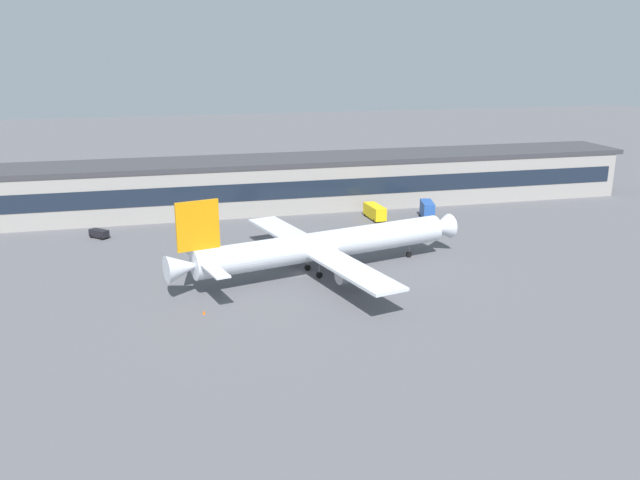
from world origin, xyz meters
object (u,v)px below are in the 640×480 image
follow_me_car (99,233)px  catering_truck (427,209)px  airliner (321,246)px  traffic_cone_0 (204,312)px  fuel_truck (375,211)px

follow_me_car → catering_truck: bearing=-1.3°
airliner → traffic_cone_0: bearing=-147.1°
airliner → follow_me_car: 53.47m
airliner → traffic_cone_0: 27.06m
fuel_truck → traffic_cone_0: 66.44m
catering_truck → airliner: bearing=-137.1°
catering_truck → traffic_cone_0: catering_truck is taller
airliner → catering_truck: airliner is taller
fuel_truck → follow_me_car: (-63.38, -0.98, -0.79)m
airliner → fuel_truck: (22.19, 34.82, -3.29)m
catering_truck → follow_me_car: (-75.70, 1.75, -1.20)m
airliner → fuel_truck: bearing=57.5°
airliner → follow_me_car: bearing=140.6°
airliner → traffic_cone_0: airliner is taller
fuel_truck → traffic_cone_0: size_ratio=13.79×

